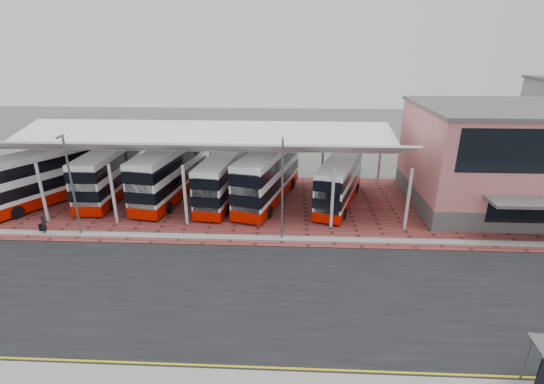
# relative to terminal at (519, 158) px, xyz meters

# --- Properties ---
(ground) EXTENTS (140.00, 140.00, 0.00)m
(ground) POSITION_rel_terminal_xyz_m (-23.00, -13.92, -4.66)
(ground) COLOR #51544E
(road) EXTENTS (120.00, 14.00, 0.02)m
(road) POSITION_rel_terminal_xyz_m (-23.00, -14.92, -4.65)
(road) COLOR black
(road) RESTS_ON ground
(forecourt) EXTENTS (72.00, 16.00, 0.06)m
(forecourt) POSITION_rel_terminal_xyz_m (-21.00, -0.92, -4.63)
(forecourt) COLOR brown
(forecourt) RESTS_ON ground
(north_kerb) EXTENTS (120.00, 0.80, 0.14)m
(north_kerb) POSITION_rel_terminal_xyz_m (-23.00, -7.72, -4.59)
(north_kerb) COLOR gray
(north_kerb) RESTS_ON ground
(yellow_line_near) EXTENTS (120.00, 0.12, 0.01)m
(yellow_line_near) POSITION_rel_terminal_xyz_m (-23.00, -20.92, -4.63)
(yellow_line_near) COLOR gold
(yellow_line_near) RESTS_ON road
(yellow_line_far) EXTENTS (120.00, 0.12, 0.01)m
(yellow_line_far) POSITION_rel_terminal_xyz_m (-23.00, -20.62, -4.63)
(yellow_line_far) COLOR gold
(yellow_line_far) RESTS_ON road
(canopy) EXTENTS (37.00, 11.63, 7.07)m
(canopy) POSITION_rel_terminal_xyz_m (-29.00, 0.01, 1.14)
(canopy) COLOR silver
(canopy) RESTS_ON ground
(terminal) EXTENTS (18.40, 14.40, 9.25)m
(terminal) POSITION_rel_terminal_xyz_m (0.00, 0.00, 0.00)
(terminal) COLOR #52504D
(terminal) RESTS_ON ground
(lamp_west) EXTENTS (0.16, 0.90, 8.07)m
(lamp_west) POSITION_rel_terminal_xyz_m (-37.00, -7.65, -0.30)
(lamp_west) COLOR #505356
(lamp_west) RESTS_ON ground
(lamp_east) EXTENTS (0.16, 0.90, 8.07)m
(lamp_east) POSITION_rel_terminal_xyz_m (-21.00, -7.65, -0.30)
(lamp_east) COLOR #505356
(lamp_east) RESTS_ON ground
(bus_0) EXTENTS (8.34, 11.87, 4.97)m
(bus_0) POSITION_rel_terminal_xyz_m (-43.22, -0.99, -2.13)
(bus_0) COLOR white
(bus_0) RESTS_ON forecourt
(bus_1) EXTENTS (3.02, 11.59, 4.76)m
(bus_1) POSITION_rel_terminal_xyz_m (-37.92, 0.85, -2.23)
(bus_1) COLOR white
(bus_1) RESTS_ON forecourt
(bus_2) EXTENTS (4.53, 12.35, 4.97)m
(bus_2) POSITION_rel_terminal_xyz_m (-31.99, 0.68, -2.13)
(bus_2) COLOR white
(bus_2) RESTS_ON forecourt
(bus_3) EXTENTS (3.79, 11.04, 4.46)m
(bus_3) POSITION_rel_terminal_xyz_m (-26.74, 0.01, -2.38)
(bus_3) COLOR white
(bus_3) RESTS_ON forecourt
(bus_4) EXTENTS (5.87, 12.40, 4.99)m
(bus_4) POSITION_rel_terminal_xyz_m (-22.50, 0.28, -2.12)
(bus_4) COLOR white
(bus_4) RESTS_ON forecourt
(bus_5) EXTENTS (5.49, 10.73, 4.32)m
(bus_5) POSITION_rel_terminal_xyz_m (-15.84, -0.22, -2.45)
(bus_5) COLOR white
(bus_5) RESTS_ON forecourt
(pedestrian) EXTENTS (0.55, 0.68, 1.63)m
(pedestrian) POSITION_rel_terminal_xyz_m (-39.81, -7.73, -3.78)
(pedestrian) COLOR black
(pedestrian) RESTS_ON forecourt
(suitcase) EXTENTS (0.38, 0.27, 0.65)m
(suitcase) POSITION_rel_terminal_xyz_m (-40.32, -7.36, -4.27)
(suitcase) COLOR black
(suitcase) RESTS_ON forecourt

